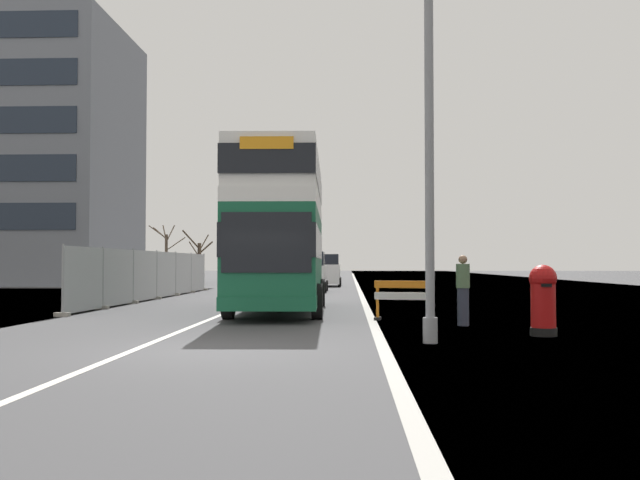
% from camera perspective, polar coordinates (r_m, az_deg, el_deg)
% --- Properties ---
extents(ground, '(140.00, 280.00, 0.10)m').
position_cam_1_polar(ground, '(13.11, -5.93, -8.93)').
color(ground, '#424244').
extents(double_decker_bus, '(2.94, 10.28, 4.94)m').
position_cam_1_polar(double_decker_bus, '(23.07, -3.15, 0.76)').
color(double_decker_bus, '#145638').
rests_on(double_decker_bus, ground).
extents(lamppost_foreground, '(0.29, 0.70, 8.84)m').
position_cam_1_polar(lamppost_foreground, '(14.35, 8.76, 8.67)').
color(lamppost_foreground, gray).
rests_on(lamppost_foreground, ground).
extents(red_pillar_postbox, '(0.59, 0.59, 1.53)m').
position_cam_1_polar(red_pillar_postbox, '(16.09, 17.47, -4.37)').
color(red_pillar_postbox, black).
rests_on(red_pillar_postbox, ground).
extents(roadworks_barrier, '(1.65, 0.75, 1.09)m').
position_cam_1_polar(roadworks_barrier, '(19.61, 6.74, -4.47)').
color(roadworks_barrier, orange).
rests_on(roadworks_barrier, ground).
extents(construction_site_fence, '(0.44, 20.60, 2.14)m').
position_cam_1_polar(construction_site_fence, '(31.86, -12.98, -2.81)').
color(construction_site_fence, '#A8AAAD').
rests_on(construction_site_fence, ground).
extents(car_oncoming_near, '(1.94, 4.55, 2.20)m').
position_cam_1_polar(car_oncoming_near, '(39.21, -0.83, -2.67)').
color(car_oncoming_near, silver).
rests_on(car_oncoming_near, ground).
extents(car_receding_mid, '(2.08, 4.12, 2.19)m').
position_cam_1_polar(car_receding_mid, '(48.89, 0.49, -2.51)').
color(car_receding_mid, silver).
rests_on(car_receding_mid, ground).
extents(bare_tree_far_verge_near, '(2.52, 2.96, 4.40)m').
position_cam_1_polar(bare_tree_far_verge_near, '(60.84, -9.68, -1.39)').
color(bare_tree_far_verge_near, '#4C3D2D').
rests_on(bare_tree_far_verge_near, ground).
extents(bare_tree_far_verge_mid, '(3.28, 3.06, 5.43)m').
position_cam_1_polar(bare_tree_far_verge_mid, '(71.60, -12.25, -0.84)').
color(bare_tree_far_verge_mid, '#4C3D2D').
rests_on(bare_tree_far_verge_mid, ground).
extents(pedestrian_at_kerb, '(0.34, 0.34, 1.77)m').
position_cam_1_polar(pedestrian_at_kerb, '(18.19, 11.40, -3.96)').
color(pedestrian_at_kerb, '#2D3342').
rests_on(pedestrian_at_kerb, ground).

